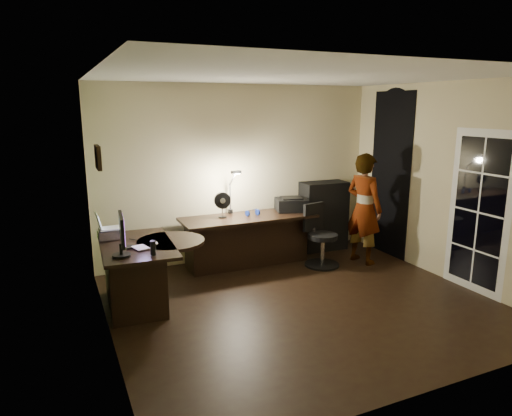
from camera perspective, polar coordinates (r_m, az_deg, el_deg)
name	(u,v)px	position (r m, az deg, el deg)	size (l,w,h in m)	color
floor	(302,303)	(5.77, 5.77, -11.77)	(4.50, 4.00, 0.01)	black
ceiling	(307,75)	(5.27, 6.45, 16.18)	(4.50, 4.00, 0.01)	silver
wall_back	(240,173)	(7.13, -2.06, 4.38)	(4.50, 0.01, 2.70)	beige
wall_front	(435,241)	(3.81, 21.46, -3.81)	(4.50, 0.01, 2.70)	beige
wall_left	(103,214)	(4.66, -18.61, -0.69)	(0.01, 4.00, 2.70)	beige
wall_right	(448,183)	(6.77, 22.85, 2.95)	(0.01, 4.00, 2.70)	beige
green_wall_overlay	(104,214)	(4.66, -18.43, -0.68)	(0.00, 4.00, 2.70)	#455B25
arched_doorway	(390,175)	(7.58, 16.42, 3.99)	(0.01, 0.90, 2.60)	black
french_door	(478,212)	(6.45, 26.05, -0.50)	(0.02, 0.92, 2.10)	white
framed_picture	(98,157)	(5.03, -19.15, 5.98)	(0.04, 0.30, 0.25)	black
desk_left	(138,275)	(5.73, -14.49, -8.08)	(0.82, 1.34, 0.77)	black
desk_right	(249,241)	(6.92, -0.93, -4.11)	(2.03, 0.71, 0.76)	black
cabinet	(323,216)	(7.73, 8.42, -0.97)	(0.76, 0.38, 1.15)	black
laptop_stand	(109,234)	(5.89, -17.88, -3.09)	(0.27, 0.22, 0.11)	silver
laptop	(110,221)	(5.85, -17.74, -1.53)	(0.30, 0.28, 0.20)	silver
monitor	(121,241)	(5.15, -16.58, -3.98)	(0.10, 0.50, 0.33)	black
mouse	(155,243)	(5.48, -12.50, -4.33)	(0.07, 0.10, 0.04)	silver
phone	(130,247)	(5.48, -15.53, -4.68)	(0.06, 0.13, 0.01)	black
pen	(133,240)	(5.75, -15.10, -3.83)	(0.01, 0.13, 0.01)	black
speaker	(153,248)	(5.10, -12.74, -4.89)	(0.06, 0.06, 0.16)	black
notepad	(141,248)	(5.41, -14.23, -4.81)	(0.15, 0.20, 0.01)	silver
desk_fan	(222,205)	(6.71, -4.24, 0.41)	(0.25, 0.13, 0.38)	black
headphones	(253,212)	(6.84, -0.44, -0.51)	(0.21, 0.09, 0.10)	navy
printer	(291,204)	(7.17, 4.45, 0.52)	(0.48, 0.37, 0.21)	black
desk_lamp	(230,189)	(6.92, -3.26, 2.33)	(0.18, 0.34, 0.74)	black
office_chair	(323,236)	(6.92, 8.36, -3.47)	(0.52, 0.52, 0.94)	black
person	(364,209)	(7.13, 13.34, -0.08)	(0.60, 0.40, 1.69)	#D8A88C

